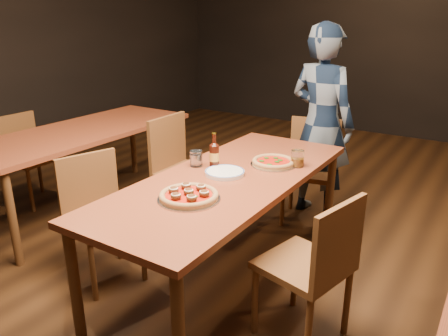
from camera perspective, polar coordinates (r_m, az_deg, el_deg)
The scene contains 15 objects.
ground at distance 3.04m, azimuth 0.53°, elevation -14.48°, with size 9.00×9.00×0.00m, color black.
table_main at distance 2.72m, azimuth 0.57°, elevation -2.52°, with size 0.80×2.00×0.75m.
table_left at distance 4.03m, azimuth -17.94°, elevation 3.87°, with size 0.80×2.00×0.75m.
chair_main_nw at distance 2.95m, azimuth -15.47°, elevation -6.47°, with size 0.41×0.41×0.88m, color brown, non-canonical shape.
chair_main_sw at distance 3.57m, azimuth -4.67°, elevation -0.49°, with size 0.45×0.45×0.96m, color brown, non-canonical shape.
chair_main_e at distance 2.41m, azimuth 10.34°, elevation -12.20°, with size 0.42×0.42×0.89m, color brown, non-canonical shape.
chair_end at distance 3.73m, azimuth 11.14°, elevation -0.38°, with size 0.42×0.42×0.90m, color brown, non-canonical shape.
chair_nbr_left at distance 4.43m, azimuth -23.80°, elevation 1.18°, with size 0.40×0.40×0.86m, color brown, non-canonical shape.
pizza_meatball at distance 2.36m, azimuth -4.61°, elevation -3.56°, with size 0.34×0.34×0.06m.
pizza_margherita at distance 2.91m, azimuth 6.46°, elevation 0.77°, with size 0.30×0.30×0.04m.
plate_stack at distance 2.72m, azimuth 0.10°, elevation -0.60°, with size 0.25×0.25×0.02m, color white.
beer_bottle at distance 2.82m, azimuth -1.28°, elevation 1.62°, with size 0.06×0.06×0.23m.
water_glass at distance 2.87m, azimuth -3.66°, elevation 1.26°, with size 0.08×0.08×0.10m, color white.
amber_glass at distance 2.89m, azimuth 9.57°, elevation 1.24°, with size 0.09×0.09×0.11m, color #985611.
diner at distance 3.79m, azimuth 12.57°, elevation 5.69°, with size 0.60×0.39×1.65m, color black.
Camera 1 is at (1.35, -2.13, 1.70)m, focal length 35.00 mm.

